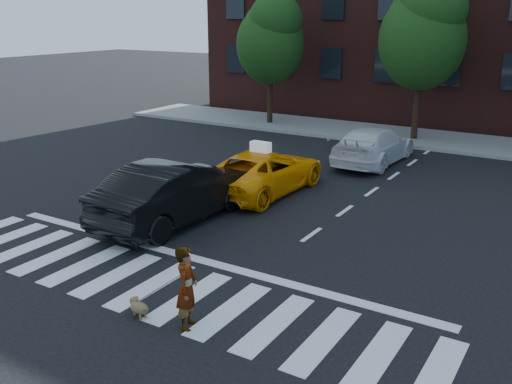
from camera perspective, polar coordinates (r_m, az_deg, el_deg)
ground at (r=12.46m, az=-10.38°, el=-9.21°), size 120.00×120.00×0.00m
crosswalk at (r=12.45m, az=-10.39°, el=-9.19°), size 13.00×2.40×0.01m
stop_line at (r=13.56m, az=-5.88°, el=-6.69°), size 12.00×0.30×0.01m
sidewalk_far at (r=27.32m, az=14.77°, el=5.38°), size 30.00×4.00×0.15m
building at (r=34.03m, az=19.52°, el=17.32°), size 26.00×10.00×12.00m
tree_left at (r=29.10m, az=1.50°, el=15.32°), size 3.39×3.38×6.50m
tree_mid at (r=26.14m, az=16.42°, el=15.31°), size 3.69×3.69×7.10m
taxi at (r=18.29m, az=0.79°, el=2.09°), size 2.43×4.97×1.36m
black_sedan at (r=15.77m, az=-7.98°, el=0.04°), size 2.00×5.25×1.71m
white_suv at (r=22.32m, az=11.65°, el=4.61°), size 2.03×4.86×1.40m
woman at (r=10.50m, az=-6.92°, el=-9.50°), size 0.56×0.67×1.59m
dog at (r=11.28m, az=-11.69°, el=-11.17°), size 0.57×0.36×0.34m
taxi_sign at (r=17.92m, az=0.47°, el=4.54°), size 0.66×0.30×0.32m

